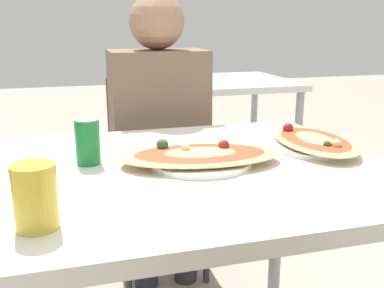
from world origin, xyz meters
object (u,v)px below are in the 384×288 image
pizza_main (200,156)px  pizza_second (314,142)px  chair_far_seated (155,163)px  soda_can (88,142)px  dining_table (183,192)px  person_seated (159,119)px  drink_glass (35,197)px

pizza_main → pizza_second: 0.39m
chair_far_seated → soda_can: bearing=65.1°
dining_table → soda_can: (-0.24, 0.09, 0.14)m
chair_far_seated → dining_table: bearing=84.6°
person_seated → soda_can: bearing=61.0°
chair_far_seated → soda_can: size_ratio=6.88×
dining_table → chair_far_seated: chair_far_seated is taller
chair_far_seated → soda_can: chair_far_seated is taller
pizza_main → drink_glass: (-0.41, -0.30, 0.04)m
pizza_second → chair_far_seated: bearing=116.8°
dining_table → chair_far_seated: size_ratio=1.28×
pizza_second → drink_glass: bearing=-156.3°
drink_glass → soda_can: bearing=72.9°
dining_table → pizza_main: pizza_main is taller
person_seated → pizza_main: 0.65m
dining_table → soda_can: soda_can is taller
person_seated → pizza_main: size_ratio=2.60×
drink_glass → pizza_second: bearing=23.7°
chair_far_seated → drink_glass: size_ratio=6.82×
chair_far_seated → drink_glass: 1.19m
person_seated → pizza_second: 0.70m
dining_table → drink_glass: bearing=-141.7°
soda_can → pizza_second: size_ratio=0.32×
pizza_main → soda_can: soda_can is taller
chair_far_seated → pizza_second: chair_far_seated is taller
person_seated → pizza_main: person_seated is taller
dining_table → person_seated: (0.07, 0.67, 0.06)m
chair_far_seated → pizza_main: 0.81m
chair_far_seated → person_seated: 0.25m
soda_can → pizza_second: 0.68m
dining_table → drink_glass: size_ratio=8.72×
chair_far_seated → pizza_main: bearing=88.4°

